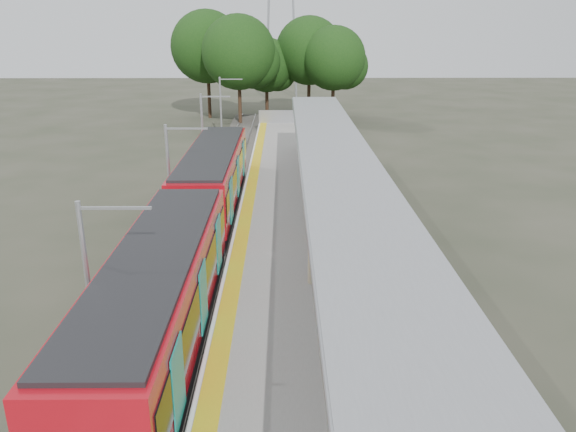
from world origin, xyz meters
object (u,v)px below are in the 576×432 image
object	(u,v)px
info_pillar_near	(313,262)
litter_bin	(322,214)
bench_mid	(340,263)
bench_far	(336,163)
train	(194,221)
info_pillar_far	(313,221)

from	to	relation	value
info_pillar_near	litter_bin	size ratio (longest dim) A/B	2.07
bench_mid	bench_far	world-z (taller)	bench_mid
train	info_pillar_far	distance (m)	5.11
train	info_pillar_near	world-z (taller)	train
train	info_pillar_near	distance (m)	6.19
bench_far	train	bearing A→B (deg)	-142.48
info_pillar_near	info_pillar_far	xyz separation A→B (m)	(0.19, 4.43, -0.00)
litter_bin	info_pillar_far	bearing A→B (deg)	-105.67
bench_far	info_pillar_near	distance (m)	16.35
bench_mid	train	bearing A→B (deg)	136.72
bench_mid	bench_far	size ratio (longest dim) A/B	1.01
train	bench_far	size ratio (longest dim) A/B	18.58
bench_far	bench_mid	bearing A→B (deg)	-117.15
info_pillar_far	litter_bin	world-z (taller)	info_pillar_far
bench_far	info_pillar_far	xyz separation A→B (m)	(-2.05, -11.77, 0.28)
info_pillar_near	litter_bin	world-z (taller)	info_pillar_near
info_pillar_near	info_pillar_far	size ratio (longest dim) A/B	1.00
bench_mid	litter_bin	world-z (taller)	bench_mid
bench_mid	litter_bin	distance (m)	5.84
train	litter_bin	distance (m)	6.23
train	bench_mid	size ratio (longest dim) A/B	18.39
bench_far	litter_bin	world-z (taller)	bench_far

